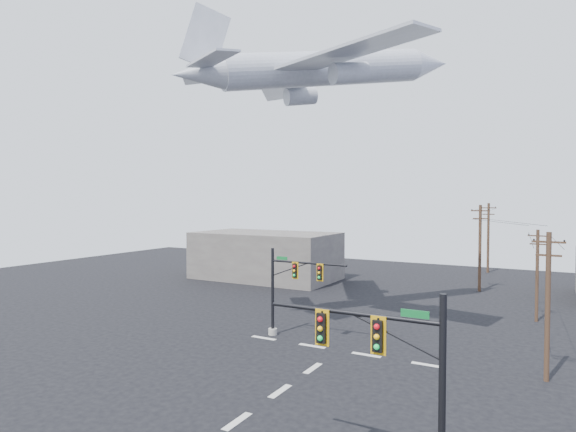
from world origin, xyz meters
The scene contains 11 objects.
ground centered at (0.00, 0.00, 0.00)m, with size 120.00×120.00×0.00m, color black.
lane_markings centered at (0.00, 5.33, 0.01)m, with size 14.00×21.20×0.01m.
signal_mast_near centered at (8.11, -1.70, 3.85)m, with size 6.91×0.79×7.16m.
signal_mast_far centered at (-4.58, 13.05, 3.55)m, with size 6.37×0.73×6.62m.
utility_pole_a centered at (12.50, 12.57, 4.44)m, with size 1.70×0.28×8.48m.
utility_pole_b centered at (11.58, 27.26, 4.07)m, with size 1.56×0.42×7.77m.
utility_pole_c centered at (5.56, 39.12, 5.08)m, with size 1.97×0.53×9.70m.
utility_pole_d centered at (4.73, 54.46, 5.12)m, with size 2.02×0.49×9.79m.
power_lines centered at (8.53, 33.50, 8.23)m, with size 9.45×41.89×1.51m.
airliner centered at (-3.69, 17.65, 20.80)m, with size 20.31×21.96×6.60m.
building_left centered at (-20.00, 35.00, 3.00)m, with size 18.00×10.00×6.00m, color #69645C.
Camera 1 is at (12.69, -18.07, 10.32)m, focal length 30.00 mm.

